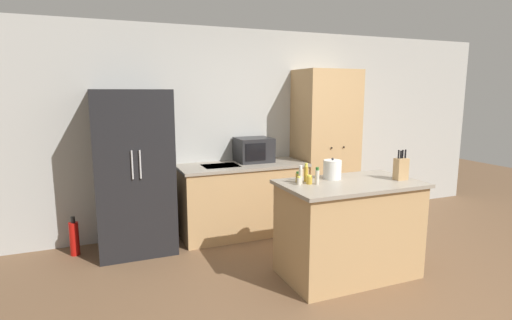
{
  "coord_description": "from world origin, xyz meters",
  "views": [
    {
      "loc": [
        -2.24,
        -2.65,
        1.8
      ],
      "look_at": [
        -0.57,
        1.4,
        1.05
      ],
      "focal_mm": 28.0,
      "sensor_mm": 36.0,
      "label": 1
    }
  ],
  "objects_px": {
    "microwave": "(254,150)",
    "spice_bottle_tall_dark": "(306,173)",
    "spice_bottle_short_red": "(309,180)",
    "kettle": "(332,170)",
    "spice_bottle_orange_cap": "(301,175)",
    "fire_extinguisher": "(74,238)",
    "spice_bottle_green_herb": "(298,177)",
    "refrigerator": "(133,172)",
    "spice_bottle_amber_oil": "(317,176)",
    "pantry_cabinet": "(325,148)",
    "spice_bottle_pale_salt": "(299,181)",
    "knife_block": "(401,169)"
  },
  "relations": [
    {
      "from": "knife_block",
      "to": "spice_bottle_orange_cap",
      "type": "distance_m",
      "value": 1.02
    },
    {
      "from": "microwave",
      "to": "kettle",
      "type": "relative_size",
      "value": 2.1
    },
    {
      "from": "spice_bottle_short_red",
      "to": "kettle",
      "type": "bearing_deg",
      "value": 18.51
    },
    {
      "from": "pantry_cabinet",
      "to": "spice_bottle_green_herb",
      "type": "height_order",
      "value": "pantry_cabinet"
    },
    {
      "from": "knife_block",
      "to": "spice_bottle_green_herb",
      "type": "height_order",
      "value": "knife_block"
    },
    {
      "from": "pantry_cabinet",
      "to": "knife_block",
      "type": "bearing_deg",
      "value": -95.37
    },
    {
      "from": "spice_bottle_short_red",
      "to": "fire_extinguisher",
      "type": "xyz_separation_m",
      "value": [
        -2.12,
        1.47,
        -0.79
      ]
    },
    {
      "from": "spice_bottle_short_red",
      "to": "pantry_cabinet",
      "type": "bearing_deg",
      "value": 53.42
    },
    {
      "from": "refrigerator",
      "to": "spice_bottle_tall_dark",
      "type": "distance_m",
      "value": 1.97
    },
    {
      "from": "spice_bottle_green_herb",
      "to": "fire_extinguisher",
      "type": "height_order",
      "value": "spice_bottle_green_herb"
    },
    {
      "from": "pantry_cabinet",
      "to": "spice_bottle_tall_dark",
      "type": "distance_m",
      "value": 1.72
    },
    {
      "from": "pantry_cabinet",
      "to": "microwave",
      "type": "height_order",
      "value": "pantry_cabinet"
    },
    {
      "from": "microwave",
      "to": "spice_bottle_amber_oil",
      "type": "relative_size",
      "value": 2.76
    },
    {
      "from": "spice_bottle_amber_oil",
      "to": "kettle",
      "type": "distance_m",
      "value": 0.3
    },
    {
      "from": "microwave",
      "to": "knife_block",
      "type": "bearing_deg",
      "value": -63.24
    },
    {
      "from": "spice_bottle_short_red",
      "to": "spice_bottle_orange_cap",
      "type": "bearing_deg",
      "value": 151.95
    },
    {
      "from": "knife_block",
      "to": "kettle",
      "type": "distance_m",
      "value": 0.67
    },
    {
      "from": "refrigerator",
      "to": "spice_bottle_amber_oil",
      "type": "distance_m",
      "value": 2.09
    },
    {
      "from": "pantry_cabinet",
      "to": "spice_bottle_orange_cap",
      "type": "xyz_separation_m",
      "value": [
        -1.15,
        -1.42,
        -0.02
      ]
    },
    {
      "from": "microwave",
      "to": "spice_bottle_tall_dark",
      "type": "xyz_separation_m",
      "value": [
        -0.04,
        -1.44,
        -0.03
      ]
    },
    {
      "from": "spice_bottle_short_red",
      "to": "spice_bottle_orange_cap",
      "type": "height_order",
      "value": "spice_bottle_orange_cap"
    },
    {
      "from": "spice_bottle_pale_salt",
      "to": "fire_extinguisher",
      "type": "height_order",
      "value": "spice_bottle_pale_salt"
    },
    {
      "from": "microwave",
      "to": "spice_bottle_pale_salt",
      "type": "bearing_deg",
      "value": -96.24
    },
    {
      "from": "spice_bottle_green_herb",
      "to": "kettle",
      "type": "relative_size",
      "value": 0.49
    },
    {
      "from": "spice_bottle_green_herb",
      "to": "fire_extinguisher",
      "type": "distance_m",
      "value": 2.6
    },
    {
      "from": "spice_bottle_green_herb",
      "to": "spice_bottle_orange_cap",
      "type": "xyz_separation_m",
      "value": [
        -0.01,
        -0.06,
        0.03
      ]
    },
    {
      "from": "spice_bottle_green_herb",
      "to": "spice_bottle_amber_oil",
      "type": "bearing_deg",
      "value": -47.59
    },
    {
      "from": "refrigerator",
      "to": "spice_bottle_green_herb",
      "type": "bearing_deg",
      "value": -42.78
    },
    {
      "from": "spice_bottle_amber_oil",
      "to": "spice_bottle_orange_cap",
      "type": "bearing_deg",
      "value": 150.16
    },
    {
      "from": "pantry_cabinet",
      "to": "spice_bottle_orange_cap",
      "type": "bearing_deg",
      "value": -129.12
    },
    {
      "from": "kettle",
      "to": "spice_bottle_tall_dark",
      "type": "bearing_deg",
      "value": -178.58
    },
    {
      "from": "microwave",
      "to": "refrigerator",
      "type": "bearing_deg",
      "value": -174.51
    },
    {
      "from": "knife_block",
      "to": "fire_extinguisher",
      "type": "distance_m",
      "value": 3.57
    },
    {
      "from": "microwave",
      "to": "spice_bottle_tall_dark",
      "type": "height_order",
      "value": "microwave"
    },
    {
      "from": "microwave",
      "to": "spice_bottle_green_herb",
      "type": "distance_m",
      "value": 1.44
    },
    {
      "from": "spice_bottle_pale_salt",
      "to": "spice_bottle_orange_cap",
      "type": "relative_size",
      "value": 0.46
    },
    {
      "from": "kettle",
      "to": "fire_extinguisher",
      "type": "distance_m",
      "value": 2.92
    },
    {
      "from": "refrigerator",
      "to": "spice_bottle_green_herb",
      "type": "distance_m",
      "value": 1.9
    },
    {
      "from": "knife_block",
      "to": "spice_bottle_amber_oil",
      "type": "relative_size",
      "value": 1.85
    },
    {
      "from": "spice_bottle_short_red",
      "to": "microwave",
      "type": "bearing_deg",
      "value": 87.82
    },
    {
      "from": "spice_bottle_pale_salt",
      "to": "spice_bottle_green_herb",
      "type": "bearing_deg",
      "value": 66.03
    },
    {
      "from": "spice_bottle_tall_dark",
      "to": "refrigerator",
      "type": "bearing_deg",
      "value": 138.93
    },
    {
      "from": "microwave",
      "to": "spice_bottle_orange_cap",
      "type": "bearing_deg",
      "value": -94.98
    },
    {
      "from": "spice_bottle_orange_cap",
      "to": "fire_extinguisher",
      "type": "height_order",
      "value": "spice_bottle_orange_cap"
    },
    {
      "from": "pantry_cabinet",
      "to": "knife_block",
      "type": "relative_size",
      "value": 6.99
    },
    {
      "from": "spice_bottle_tall_dark",
      "to": "spice_bottle_amber_oil",
      "type": "xyz_separation_m",
      "value": [
        0.04,
        -0.14,
        -0.01
      ]
    },
    {
      "from": "spice_bottle_amber_oil",
      "to": "refrigerator",
      "type": "bearing_deg",
      "value": 136.79
    },
    {
      "from": "pantry_cabinet",
      "to": "spice_bottle_green_herb",
      "type": "xyz_separation_m",
      "value": [
        -1.14,
        -1.35,
        -0.05
      ]
    },
    {
      "from": "microwave",
      "to": "spice_bottle_amber_oil",
      "type": "distance_m",
      "value": 1.58
    },
    {
      "from": "spice_bottle_short_red",
      "to": "spice_bottle_pale_salt",
      "type": "height_order",
      "value": "spice_bottle_short_red"
    }
  ]
}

